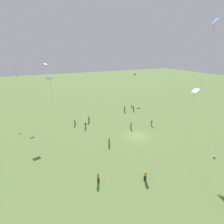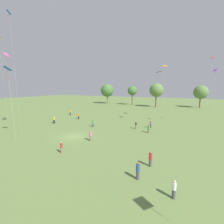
{
  "view_description": "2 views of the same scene",
  "coord_description": "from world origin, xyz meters",
  "px_view_note": "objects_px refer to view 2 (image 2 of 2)",
  "views": [
    {
      "loc": [
        -24.91,
        17.69,
        18.02
      ],
      "look_at": [
        7.47,
        3.08,
        3.8
      ],
      "focal_mm": 24.0,
      "sensor_mm": 36.0,
      "label": 1
    },
    {
      "loc": [
        17.59,
        -20.91,
        8.87
      ],
      "look_at": [
        5.06,
        5.61,
        4.08
      ],
      "focal_mm": 24.0,
      "sensor_mm": 36.0,
      "label": 2
    }
  ],
  "objects_px": {
    "person_7": "(79,116)",
    "kite_3": "(212,62)",
    "person_3": "(150,159)",
    "person_5": "(149,129)",
    "kite_4": "(10,22)",
    "kite_9": "(165,67)",
    "person_1": "(136,125)",
    "person_6": "(174,189)",
    "person_8": "(54,120)",
    "person_9": "(91,136)",
    "person_11": "(61,147)",
    "person_10": "(150,124)",
    "person_4": "(93,123)",
    "kite_8": "(215,74)",
    "person_0": "(70,112)",
    "person_2": "(138,171)",
    "kite_2": "(7,57)",
    "kite_1": "(8,71)",
    "kite_0": "(159,73)"
  },
  "relations": [
    {
      "from": "person_10",
      "to": "kite_4",
      "type": "xyz_separation_m",
      "value": [
        -22.01,
        -15.04,
        19.29
      ]
    },
    {
      "from": "person_11",
      "to": "kite_3",
      "type": "height_order",
      "value": "kite_3"
    },
    {
      "from": "person_1",
      "to": "person_4",
      "type": "xyz_separation_m",
      "value": [
        -9.37,
        -2.5,
        0.01
      ]
    },
    {
      "from": "person_3",
      "to": "person_5",
      "type": "height_order",
      "value": "person_3"
    },
    {
      "from": "person_1",
      "to": "kite_3",
      "type": "bearing_deg",
      "value": -156.81
    },
    {
      "from": "person_1",
      "to": "person_11",
      "type": "height_order",
      "value": "person_1"
    },
    {
      "from": "person_3",
      "to": "kite_3",
      "type": "height_order",
      "value": "kite_3"
    },
    {
      "from": "kite_8",
      "to": "kite_1",
      "type": "bearing_deg",
      "value": -57.18
    },
    {
      "from": "kite_0",
      "to": "kite_9",
      "type": "relative_size",
      "value": 0.86
    },
    {
      "from": "person_4",
      "to": "kite_8",
      "type": "distance_m",
      "value": 29.67
    },
    {
      "from": "person_2",
      "to": "kite_0",
      "type": "bearing_deg",
      "value": 42.57
    },
    {
      "from": "kite_4",
      "to": "kite_9",
      "type": "height_order",
      "value": "kite_4"
    },
    {
      "from": "person_0",
      "to": "person_7",
      "type": "height_order",
      "value": "person_0"
    },
    {
      "from": "person_1",
      "to": "person_9",
      "type": "height_order",
      "value": "person_9"
    },
    {
      "from": "person_4",
      "to": "person_2",
      "type": "bearing_deg",
      "value": -149.53
    },
    {
      "from": "person_7",
      "to": "kite_3",
      "type": "relative_size",
      "value": 0.12
    },
    {
      "from": "kite_2",
      "to": "kite_8",
      "type": "height_order",
      "value": "kite_2"
    },
    {
      "from": "person_10",
      "to": "kite_9",
      "type": "distance_m",
      "value": 17.27
    },
    {
      "from": "person_5",
      "to": "kite_1",
      "type": "xyz_separation_m",
      "value": [
        -19.64,
        -14.02,
        10.64
      ]
    },
    {
      "from": "person_9",
      "to": "kite_4",
      "type": "height_order",
      "value": "kite_4"
    },
    {
      "from": "person_11",
      "to": "kite_3",
      "type": "relative_size",
      "value": 0.11
    },
    {
      "from": "person_7",
      "to": "kite_4",
      "type": "relative_size",
      "value": 0.08
    },
    {
      "from": "kite_0",
      "to": "kite_8",
      "type": "bearing_deg",
      "value": 141.71
    },
    {
      "from": "person_0",
      "to": "kite_1",
      "type": "height_order",
      "value": "kite_1"
    },
    {
      "from": "person_6",
      "to": "kite_1",
      "type": "relative_size",
      "value": 0.13
    },
    {
      "from": "person_6",
      "to": "kite_8",
      "type": "distance_m",
      "value": 31.92
    },
    {
      "from": "person_6",
      "to": "kite_3",
      "type": "xyz_separation_m",
      "value": [
        5.03,
        25.69,
        13.17
      ]
    },
    {
      "from": "kite_3",
      "to": "kite_9",
      "type": "relative_size",
      "value": 1.02
    },
    {
      "from": "kite_8",
      "to": "person_6",
      "type": "bearing_deg",
      "value": -19.1
    },
    {
      "from": "person_4",
      "to": "person_7",
      "type": "distance_m",
      "value": 9.71
    },
    {
      "from": "person_8",
      "to": "kite_3",
      "type": "distance_m",
      "value": 37.72
    },
    {
      "from": "person_5",
      "to": "kite_1",
      "type": "distance_m",
      "value": 26.38
    },
    {
      "from": "person_9",
      "to": "person_11",
      "type": "xyz_separation_m",
      "value": [
        -0.95,
        -5.74,
        -0.06
      ]
    },
    {
      "from": "person_4",
      "to": "person_0",
      "type": "bearing_deg",
      "value": 43.46
    },
    {
      "from": "person_7",
      "to": "person_2",
      "type": "bearing_deg",
      "value": 156.4
    },
    {
      "from": "kite_8",
      "to": "person_2",
      "type": "bearing_deg",
      "value": -25.92
    },
    {
      "from": "person_4",
      "to": "person_5",
      "type": "bearing_deg",
      "value": -100.46
    },
    {
      "from": "person_3",
      "to": "kite_1",
      "type": "xyz_separation_m",
      "value": [
        -22.47,
        -1.23,
        10.6
      ]
    },
    {
      "from": "person_6",
      "to": "person_8",
      "type": "distance_m",
      "value": 32.38
    },
    {
      "from": "kite_0",
      "to": "kite_2",
      "type": "height_order",
      "value": "kite_2"
    },
    {
      "from": "kite_1",
      "to": "kite_0",
      "type": "bearing_deg",
      "value": -78.54
    },
    {
      "from": "person_0",
      "to": "kite_3",
      "type": "distance_m",
      "value": 40.04
    },
    {
      "from": "person_7",
      "to": "kite_9",
      "type": "relative_size",
      "value": 0.12
    },
    {
      "from": "person_6",
      "to": "person_1",
      "type": "bearing_deg",
      "value": -133.25
    },
    {
      "from": "person_0",
      "to": "person_3",
      "type": "height_order",
      "value": "person_0"
    },
    {
      "from": "person_11",
      "to": "kite_0",
      "type": "height_order",
      "value": "kite_0"
    },
    {
      "from": "person_3",
      "to": "person_5",
      "type": "xyz_separation_m",
      "value": [
        -2.82,
        12.79,
        -0.04
      ]
    },
    {
      "from": "person_1",
      "to": "kite_2",
      "type": "distance_m",
      "value": 29.63
    },
    {
      "from": "kite_2",
      "to": "person_8",
      "type": "bearing_deg",
      "value": -1.44
    },
    {
      "from": "person_11",
      "to": "person_0",
      "type": "bearing_deg",
      "value": -67.17
    }
  ]
}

